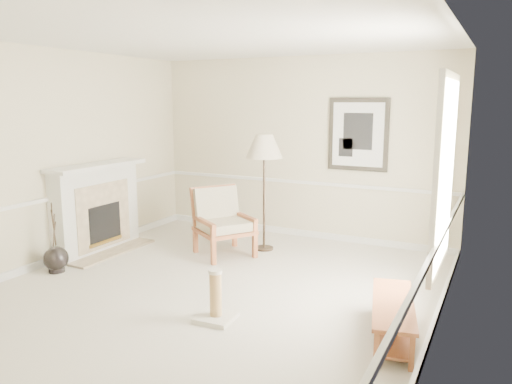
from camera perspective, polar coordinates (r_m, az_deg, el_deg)
ground at (r=6.03m, az=-5.05°, el=-11.11°), size 5.50×5.50×0.00m
room at (r=5.61m, az=-3.73°, el=6.91°), size 5.04×5.54×2.92m
fireplace at (r=7.71m, az=-17.70°, el=-1.81°), size 0.64×1.64×1.31m
floor_vase at (r=7.05m, az=-21.89°, el=-7.15°), size 0.32×0.32×0.93m
armchair at (r=7.27m, az=-4.01°, el=-3.03°), size 1.05×1.04×0.97m
floor_lamp at (r=7.28m, az=0.95°, el=4.87°), size 0.64×0.64×1.73m
bench at (r=4.97m, az=15.35°, el=-13.30°), size 0.65×1.30×0.36m
scratching_post at (r=5.21m, az=-4.62°, el=-12.64°), size 0.39×0.39×0.53m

